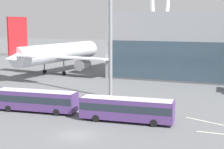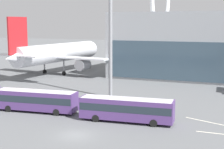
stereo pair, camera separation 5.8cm
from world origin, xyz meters
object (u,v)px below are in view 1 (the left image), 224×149
Objects in this scene: airliner_at_gate_near at (56,53)px; floodlight_mast at (111,8)px; shuttle_bus_1 at (36,99)px; shuttle_bus_2 at (126,108)px.

floodlight_mast reaches higher than airliner_at_gate_near.
shuttle_bus_1 is at bearing -146.76° from airliner_at_gate_near.
shuttle_bus_1 is 1.00× the size of shuttle_bus_2.
airliner_at_gate_near is 33.71m from floodlight_mast.
airliner_at_gate_near is 2.81× the size of shuttle_bus_1.
airliner_at_gate_near is at bearing 138.81° from floodlight_mast.
airliner_at_gate_near is 47.28m from shuttle_bus_2.
floodlight_mast is at bearing 114.77° from shuttle_bus_2.
floodlight_mast reaches higher than shuttle_bus_1.
shuttle_bus_2 is 20.97m from floodlight_mast.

